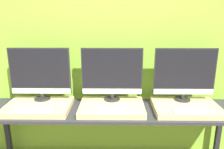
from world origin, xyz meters
name	(u,v)px	position (x,y,z in m)	size (l,w,h in m)	color
wall_back	(112,46)	(0.00, 0.63, 1.30)	(8.00, 0.04, 2.60)	#8CC638
workbench	(112,115)	(0.00, 0.28, 0.65)	(2.58, 0.56, 0.71)	#2D2D33
wooden_riser_left	(39,107)	(-0.74, 0.26, 0.74)	(0.65, 0.45, 0.06)	#D6B77F
monitor_left	(40,72)	(-0.74, 0.40, 1.06)	(0.63, 0.17, 0.55)	#282828
keyboard_left	(33,110)	(-0.74, 0.11, 0.77)	(0.33, 0.12, 0.01)	silver
wooden_riser_center	(112,107)	(0.00, 0.26, 0.74)	(0.65, 0.45, 0.06)	#D6B77F
monitor_center	(112,73)	(0.00, 0.40, 1.06)	(0.63, 0.17, 0.55)	#282828
keyboard_center	(112,110)	(0.00, 0.11, 0.77)	(0.33, 0.12, 0.01)	silver
wooden_riser_right	(186,108)	(0.74, 0.26, 0.74)	(0.65, 0.45, 0.06)	#D6B77F
monitor_right	(185,73)	(0.74, 0.40, 1.06)	(0.63, 0.17, 0.55)	#282828
keyboard_right	(191,111)	(0.74, 0.11, 0.77)	(0.33, 0.12, 0.01)	silver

